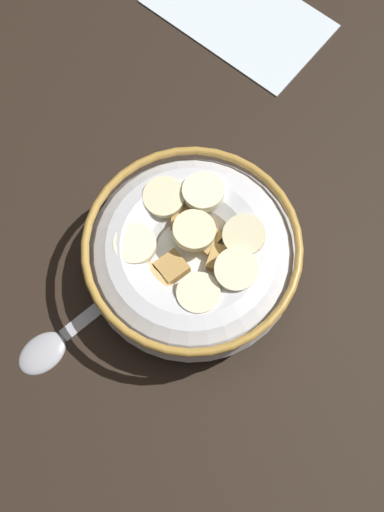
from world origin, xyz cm
name	(u,v)px	position (x,y,z in cm)	size (l,w,h in cm)	color
ground_plane	(192,273)	(0.00, 0.00, -1.00)	(93.92, 93.92, 2.00)	black
cereal_bowl	(192,256)	(0.01, -0.03, 2.98)	(15.56, 15.56, 5.98)	silver
spoon	(62,336)	(2.64, 10.63, 0.34)	(2.88, 13.26, 0.80)	#A5A5AD
folded_napkin	(239,13)	(14.54, -19.16, 0.15)	(15.46, 9.27, 0.30)	silver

